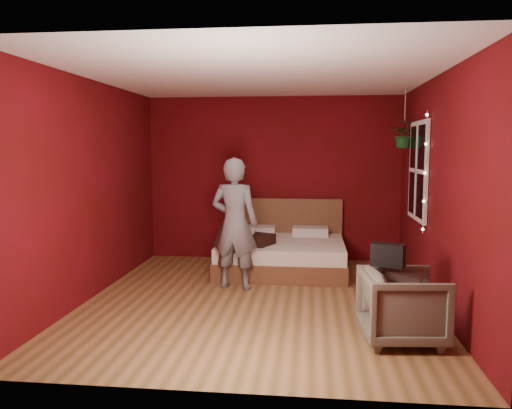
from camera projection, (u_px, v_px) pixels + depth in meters
name	position (u px, v px, depth m)	size (l,w,h in m)	color
floor	(258.00, 300.00, 5.89)	(4.50, 4.50, 0.00)	#986A3D
room_walls	(258.00, 158.00, 5.70)	(4.04, 4.54, 2.62)	#620A14
window	(418.00, 171.00, 6.39)	(0.05, 0.97, 1.27)	white
fairy_lights	(425.00, 173.00, 5.87)	(0.04, 0.04, 1.45)	silver
bed	(282.00, 253.00, 7.33)	(1.81, 1.54, 0.99)	brown
person	(235.00, 224.00, 6.32)	(0.61, 0.40, 1.67)	slate
armchair	(403.00, 306.00, 4.61)	(0.71, 0.73, 0.67)	#666251
handbag	(388.00, 255.00, 4.75)	(0.30, 0.15, 0.22)	black
throw_pillow	(256.00, 240.00, 6.94)	(0.40, 0.40, 0.14)	black
hanging_plant	(404.00, 134.00, 6.90)	(0.41, 0.38, 0.81)	silver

